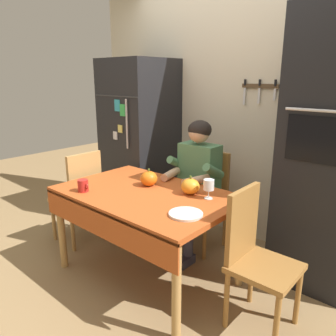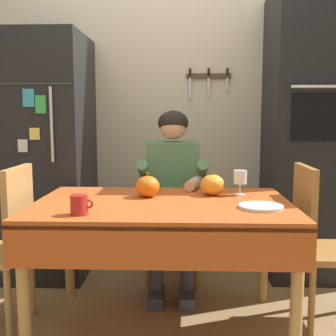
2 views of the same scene
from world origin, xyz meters
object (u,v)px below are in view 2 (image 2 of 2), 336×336
object	(u,v)px
pumpkin_large	(148,186)
wine_glass	(240,178)
pumpkin_medium	(212,185)
seated_person	(173,185)
chair_left_side	(2,241)
chair_right_side	(321,239)
chair_behind_person	(173,210)
coffee_mug	(79,205)
serving_tray	(261,207)
refrigerator	(43,157)
dining_table	(162,217)
wall_oven	(308,137)

from	to	relation	value
pumpkin_large	wine_glass	bearing A→B (deg)	7.82
wine_glass	pumpkin_medium	bearing A→B (deg)	-177.70
seated_person	pumpkin_medium	bearing A→B (deg)	-57.52
chair_left_side	chair_right_side	distance (m)	1.80
chair_behind_person	coffee_mug	size ratio (longest dim) A/B	8.46
wine_glass	serving_tray	distance (m)	0.36
refrigerator	chair_left_side	xyz separation A→B (m)	(0.05, -0.87, -0.39)
wine_glass	pumpkin_medium	size ratio (longest dim) A/B	1.02
pumpkin_large	serving_tray	xyz separation A→B (m)	(0.60, -0.27, -0.05)
chair_behind_person	serving_tray	size ratio (longest dim) A/B	4.11
coffee_mug	chair_left_side	bearing A→B (deg)	149.71
refrigerator	coffee_mug	xyz separation A→B (m)	(0.57, -1.18, -0.11)
dining_table	serving_tray	size ratio (longest dim) A/B	6.18
wall_oven	coffee_mug	distance (m)	1.89
wall_oven	chair_behind_person	xyz separation A→B (m)	(-1.01, -0.13, -0.54)
seated_person	refrigerator	bearing A→B (deg)	164.28
chair_left_side	pumpkin_large	xyz separation A→B (m)	(0.81, 0.14, 0.29)
refrigerator	pumpkin_large	xyz separation A→B (m)	(0.86, -0.73, -0.10)
seated_person	serving_tray	bearing A→B (deg)	-57.11
chair_left_side	serving_tray	xyz separation A→B (m)	(1.41, -0.13, 0.24)
seated_person	chair_left_side	bearing A→B (deg)	-147.87
seated_person	chair_left_side	xyz separation A→B (m)	(-0.94, -0.59, -0.23)
chair_behind_person	seated_person	size ratio (longest dim) A/B	0.75
coffee_mug	chair_behind_person	bearing A→B (deg)	68.74
dining_table	pumpkin_medium	distance (m)	0.39
dining_table	chair_right_side	world-z (taller)	chair_right_side
chair_left_side	pumpkin_large	size ratio (longest dim) A/B	6.40
chair_left_side	coffee_mug	world-z (taller)	chair_left_side
refrigerator	wall_oven	xyz separation A→B (m)	(2.00, 0.04, 0.15)
chair_right_side	pumpkin_medium	world-z (taller)	chair_right_side
dining_table	pumpkin_medium	size ratio (longest dim) A/B	9.60
chair_right_side	wine_glass	xyz separation A→B (m)	(-0.45, 0.11, 0.33)
pumpkin_medium	serving_tray	size ratio (longest dim) A/B	0.64
wine_glass	serving_tray	xyz separation A→B (m)	(0.06, -0.35, -0.10)
dining_table	pumpkin_large	bearing A→B (deg)	121.58
seated_person	coffee_mug	bearing A→B (deg)	-115.22
dining_table	wall_oven	bearing A→B (deg)	41.31
refrigerator	seated_person	xyz separation A→B (m)	(0.99, -0.28, -0.16)
chair_left_side	wine_glass	xyz separation A→B (m)	(1.35, 0.21, 0.33)
chair_behind_person	chair_right_side	size ratio (longest dim) A/B	1.00
coffee_mug	wine_glass	distance (m)	0.98
serving_tray	pumpkin_large	bearing A→B (deg)	155.80
coffee_mug	serving_tray	size ratio (longest dim) A/B	0.49
chair_behind_person	chair_left_side	xyz separation A→B (m)	(-0.94, -0.78, 0.00)
wall_oven	chair_behind_person	world-z (taller)	wall_oven
wine_glass	pumpkin_large	distance (m)	0.55
pumpkin_large	chair_behind_person	bearing A→B (deg)	78.10
wine_glass	seated_person	bearing A→B (deg)	137.20
chair_right_side	wall_oven	bearing A→B (deg)	79.56
coffee_mug	serving_tray	distance (m)	0.91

